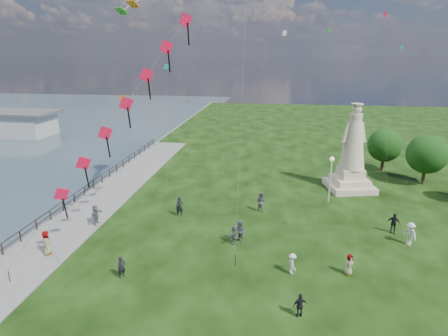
% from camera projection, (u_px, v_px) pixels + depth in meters
% --- Properties ---
extents(waterfront, '(200.00, 200.00, 1.51)m').
position_uv_depth(waterfront, '(69.00, 217.00, 33.55)').
color(waterfront, '#354950').
rests_on(waterfront, ground).
extents(statue, '(5.38, 5.38, 9.17)m').
position_uv_depth(statue, '(352.00, 158.00, 39.45)').
color(statue, beige).
rests_on(statue, ground).
extents(lamppost, '(0.42, 0.42, 4.56)m').
position_uv_depth(lamppost, '(331.00, 170.00, 36.08)').
color(lamppost, silver).
rests_on(lamppost, ground).
extents(tree_row, '(9.68, 13.32, 5.66)m').
position_uv_depth(tree_row, '(418.00, 154.00, 41.71)').
color(tree_row, '#382314').
rests_on(tree_row, ground).
extents(person_0, '(0.64, 0.65, 1.51)m').
position_uv_depth(person_0, '(122.00, 267.00, 24.25)').
color(person_0, black).
rests_on(person_0, ground).
extents(person_1, '(0.97, 1.00, 1.77)m').
position_uv_depth(person_1, '(240.00, 232.00, 28.78)').
color(person_1, '#595960').
rests_on(person_1, ground).
extents(person_2, '(0.79, 1.05, 1.46)m').
position_uv_depth(person_2, '(292.00, 264.00, 24.72)').
color(person_2, silver).
rests_on(person_2, ground).
extents(person_3, '(0.94, 0.70, 1.44)m').
position_uv_depth(person_3, '(300.00, 305.00, 20.64)').
color(person_3, black).
rests_on(person_3, ground).
extents(person_4, '(0.85, 0.75, 1.48)m').
position_uv_depth(person_4, '(349.00, 265.00, 24.58)').
color(person_4, '#595960').
rests_on(person_4, ground).
extents(person_5, '(0.84, 1.66, 1.72)m').
position_uv_depth(person_5, '(96.00, 216.00, 31.65)').
color(person_5, '#595960').
rests_on(person_5, ground).
extents(person_6, '(0.73, 0.56, 1.78)m').
position_uv_depth(person_6, '(180.00, 207.00, 33.47)').
color(person_6, black).
rests_on(person_6, ground).
extents(person_7, '(1.05, 0.98, 1.85)m').
position_uv_depth(person_7, '(261.00, 202.00, 34.51)').
color(person_7, '#595960').
rests_on(person_7, ground).
extents(person_8, '(1.12, 1.33, 1.84)m').
position_uv_depth(person_8, '(410.00, 234.00, 28.40)').
color(person_8, silver).
rests_on(person_8, ground).
extents(person_9, '(1.13, 0.83, 1.72)m').
position_uv_depth(person_9, '(393.00, 223.00, 30.29)').
color(person_9, black).
rests_on(person_9, ground).
extents(person_10, '(0.85, 1.02, 1.80)m').
position_uv_depth(person_10, '(47.00, 244.00, 26.94)').
color(person_10, '#595960').
rests_on(person_10, ground).
extents(person_11, '(1.10, 1.54, 1.52)m').
position_uv_depth(person_11, '(234.00, 234.00, 28.62)').
color(person_11, '#595960').
rests_on(person_11, ground).
extents(red_kite_train, '(10.25, 9.35, 16.78)m').
position_uv_depth(red_kite_train, '(124.00, 109.00, 25.28)').
color(red_kite_train, black).
rests_on(red_kite_train, ground).
extents(small_kites, '(29.75, 16.53, 27.47)m').
position_uv_depth(small_kites, '(275.00, 53.00, 40.24)').
color(small_kites, teal).
rests_on(small_kites, ground).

